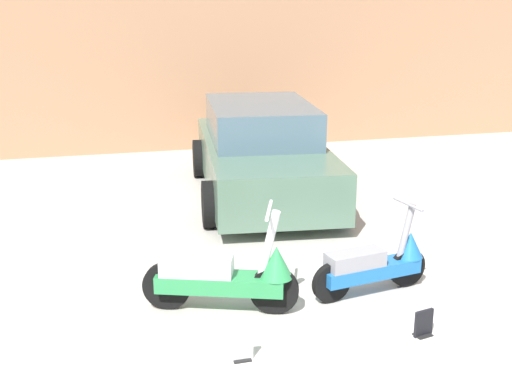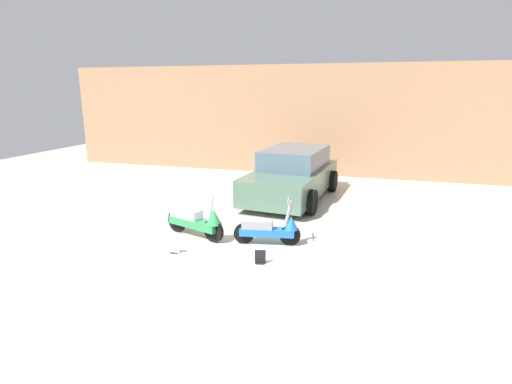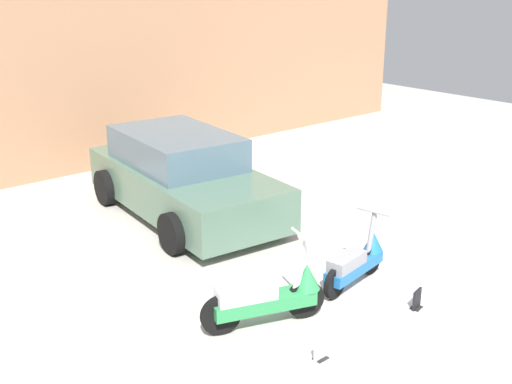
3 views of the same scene
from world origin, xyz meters
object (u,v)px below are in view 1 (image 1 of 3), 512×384
Objects in this scene: scooter_front_left at (227,275)px; placard_near_right_scooter at (423,324)px; placard_near_left_scooter at (242,348)px; scooter_front_right at (376,263)px; car_rear_left at (262,153)px.

placard_near_right_scooter is (1.68, -0.93, -0.28)m from scooter_front_left.
placard_near_left_scooter is 1.74m from placard_near_right_scooter.
scooter_front_right is at bearing 93.83° from placard_near_right_scooter.
placard_near_left_scooter is at bearing -160.26° from scooter_front_right.
scooter_front_right is at bearing 10.15° from car_rear_left.
placard_near_left_scooter and placard_near_right_scooter have the same top height.
car_rear_left is 4.96m from placard_near_left_scooter.
car_rear_left is 4.77m from placard_near_right_scooter.
scooter_front_right is 5.28× the size of placard_near_right_scooter.
scooter_front_right is 1.95m from placard_near_left_scooter.
placard_near_right_scooter is at bearing 0.04° from placard_near_left_scooter.
placard_near_right_scooter is (0.35, -4.72, -0.58)m from car_rear_left.
scooter_front_left is 1.94m from placard_near_right_scooter.
scooter_front_right is 0.31× the size of car_rear_left.
placard_near_right_scooter is at bearing 10.05° from car_rear_left.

